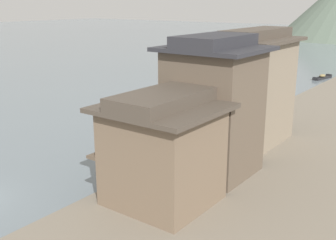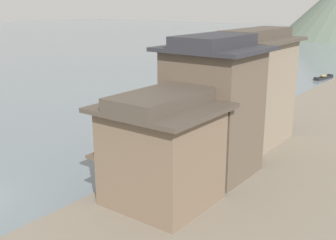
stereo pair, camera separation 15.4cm
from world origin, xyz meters
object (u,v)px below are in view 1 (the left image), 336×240
Objects in this scene: boat_moored_nearest at (147,159)px; house_waterfront_tall at (254,88)px; boat_moored_far at (322,77)px; house_waterfront_nearest at (162,149)px; boat_moored_second at (237,116)px; boat_moored_third at (276,77)px; house_waterfront_second at (213,107)px.

house_waterfront_tall is at bearing 55.57° from boat_moored_nearest.
boat_moored_far is 36.19m from house_waterfront_tall.
boat_moored_far is at bearing 97.04° from house_waterfront_nearest.
boat_moored_second is 20.71m from house_waterfront_nearest.
boat_moored_nearest is at bearing 136.18° from house_waterfront_nearest.
house_waterfront_tall reaches higher than boat_moored_nearest.
boat_moored_nearest is at bearing -89.21° from boat_moored_second.
house_waterfront_nearest is (5.89, -47.73, 3.46)m from boat_moored_far.
boat_moored_third is at bearing 105.09° from house_waterfront_nearest.
boat_moored_second is at bearing 90.79° from boat_moored_nearest.
boat_moored_far is 48.22m from house_waterfront_nearest.
boat_moored_far is 0.52× the size of house_waterfront_tall.
house_waterfront_nearest is at bearing -74.91° from boat_moored_third.
boat_moored_second is (-0.20, 14.45, 0.04)m from boat_moored_nearest.
house_waterfront_second reaches higher than house_waterfront_nearest.
boat_moored_nearest is 0.50× the size of house_waterfront_second.
house_waterfront_tall is (-0.51, 6.96, -0.01)m from house_waterfront_second.
boat_moored_nearest is 39.63m from boat_moored_third.
boat_moored_far is at bearing 90.65° from boat_moored_nearest.
house_waterfront_nearest is 5.46m from house_waterfront_second.
boat_moored_far is at bearing 98.53° from house_waterfront_tall.
boat_moored_second is 0.72× the size of house_waterfront_nearest.
boat_moored_far is at bearing 29.74° from boat_moored_third.
house_waterfront_tall is at bearing -55.69° from boat_moored_second.
house_waterfront_second and house_waterfront_tall have the same top height.
house_waterfront_nearest is at bearing -87.33° from house_waterfront_tall.
boat_moored_third is at bearing 104.40° from boat_moored_second.
house_waterfront_second is at bearing -85.83° from house_waterfront_tall.
boat_moored_third is 0.60× the size of house_waterfront_tall.
house_waterfront_second is (5.83, -42.44, 4.76)m from boat_moored_far.
house_waterfront_nearest reaches higher than boat_moored_nearest.
house_waterfront_tall is (11.37, -32.03, 4.79)m from boat_moored_third.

